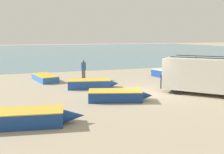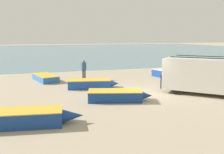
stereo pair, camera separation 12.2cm
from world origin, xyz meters
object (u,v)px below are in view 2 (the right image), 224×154
Objects in this scene: fishing_rowboat_4 at (45,78)px; parked_van at (205,75)px; fisherman_1 at (84,68)px; fishing_rowboat_0 at (171,75)px; fishing_rowboat_3 at (117,95)px; fishing_rowboat_1 at (91,84)px; fishing_rowboat_2 at (16,118)px; fisherman_0 at (195,64)px.

parked_van is at bearing -145.45° from fishing_rowboat_4.
parked_van is at bearing 61.93° from fisherman_1.
fishing_rowboat_0 reaches higher than fishing_rowboat_3.
fishing_rowboat_1 is 0.95× the size of fishing_rowboat_4.
parked_van is 7.95m from fishing_rowboat_1.
fishing_rowboat_2 is 3.14× the size of fisherman_1.
fishing_rowboat_2 is 1.31× the size of fishing_rowboat_4.
fishing_rowboat_3 is 12.89m from fisherman_0.
fishing_rowboat_1 is 11.63m from fisherman_0.
fishing_rowboat_1 is at bearing -158.51° from fishing_rowboat_4.
fisherman_1 reaches higher than fishing_rowboat_2.
fishing_rowboat_3 is 2.31× the size of fisherman_1.
fishing_rowboat_3 is (-7.26, -6.14, -0.03)m from fishing_rowboat_0.
parked_van is 8.81m from fisherman_0.
fishing_rowboat_3 is 8.19m from fisherman_1.
parked_van is 12.95m from fishing_rowboat_4.
fishing_rowboat_2 reaches higher than fishing_rowboat_3.
fishing_rowboat_1 is 2.10× the size of fisherman_0.
fisherman_1 is at bearing 72.76° from fishing_rowboat_2.
fisherman_0 reaches higher than fishing_rowboat_0.
parked_van is at bearing 14.47° from fishing_rowboat_3.
fishing_rowboat_2 is 12.18m from fisherman_1.
parked_van is at bearing -21.94° from fishing_rowboat_1.
fishing_rowboat_2 is 11.40m from fishing_rowboat_4.
fishing_rowboat_4 is 2.22× the size of fisherman_0.
fisherman_1 is at bearing -108.21° from fishing_rowboat_4.
fisherman_0 reaches higher than fishing_rowboat_3.
fisherman_0 is at bearing -75.40° from parked_van.
fishing_rowboat_2 is at bearing 156.74° from fishing_rowboat_4.
fishing_rowboat_2 is at bearing -0.59° from fisherman_1.
parked_van reaches higher than fishing_rowboat_1.
fishing_rowboat_1 is 0.72× the size of fishing_rowboat_2.
parked_van is at bearing 157.38° from fishing_rowboat_0.
fishing_rowboat_2 is at bearing 75.88° from fisherman_0.
fishing_rowboat_2 is (-12.80, -8.91, 0.00)m from fishing_rowboat_0.
fisherman_0 is (3.35, 1.13, 0.75)m from fishing_rowboat_0.
parked_van is at bearing 21.15° from fishing_rowboat_2.
fisherman_1 is (-7.48, 2.02, 0.67)m from fishing_rowboat_0.
fishing_rowboat_0 is at bearing 26.06° from fishing_rowboat_1.
fishing_rowboat_1 is 2.27× the size of fisherman_1.
fishing_rowboat_1 is at bearing 20.49° from fisherman_1.
fishing_rowboat_2 is at bearing -136.77° from fishing_rowboat_3.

